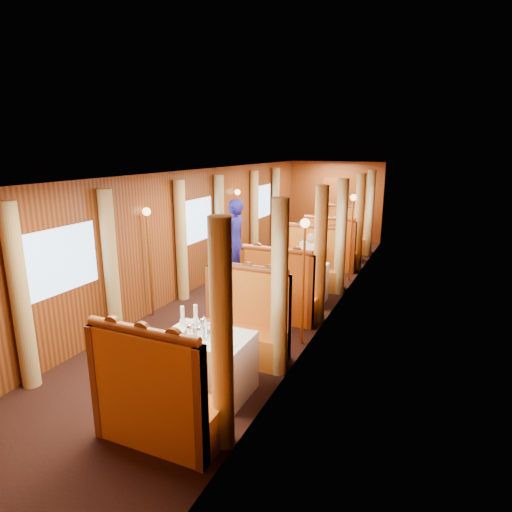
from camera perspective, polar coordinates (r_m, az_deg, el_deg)
The scene contains 48 objects.
floor at distance 8.75m, azimuth 0.84°, elevation -5.31°, with size 3.00×12.00×0.01m, color black, non-canonical shape.
ceiling at distance 8.25m, azimuth 0.90°, elevation 11.26°, with size 3.00×12.00×0.01m, color silver, non-canonical shape.
wall_far at distance 14.07m, azimuth 10.47°, elevation 7.20°, with size 3.00×2.50×0.01m, color brown, non-canonical shape.
wall_left at distance 9.09m, azimuth -7.89°, elevation 3.47°, with size 12.00×2.50×0.01m, color brown, non-canonical shape.
wall_right at distance 7.97m, azimuth 10.87°, elevation 1.81°, with size 12.00×2.50×0.01m, color brown, non-canonical shape.
doorway_far at distance 14.07m, azimuth 10.40°, elevation 6.18°, with size 0.80×0.04×2.00m, color brown.
table_near at distance 5.42m, azimuth -6.45°, elevation -14.06°, with size 1.05×0.72×0.75m, color white.
banquette_near_fwd at distance 4.67m, azimuth -13.03°, elevation -18.72°, with size 1.30×0.55×1.34m.
banquette_near_aft at distance 6.20m, azimuth -1.72°, elevation -9.65°, with size 1.30×0.55×1.34m.
table_mid at distance 8.38m, azimuth 5.59°, elevation -3.57°, with size 1.05×0.72×0.75m, color white.
banquette_mid_fwd at distance 7.46m, azimuth 3.14°, elevation -5.42°, with size 1.30×0.55×1.34m.
banquette_mid_aft at distance 9.30m, azimuth 7.55°, elevation -1.50°, with size 1.30×0.55×1.34m.
table_far at distance 11.65m, azimuth 10.99°, elevation 1.34°, with size 1.05×0.72×0.75m, color white.
banquette_far_fwd at distance 10.68m, azimuth 9.78°, elevation 0.48°, with size 1.30×0.55×1.34m.
banquette_far_aft at distance 12.61m, azimuth 12.04°, elevation 2.50°, with size 1.30×0.55×1.34m.
tea_tray at distance 5.29m, azimuth -7.90°, elevation -10.20°, with size 0.34×0.26×0.01m, color silver.
teapot_left at distance 5.20m, azimuth -8.68°, elevation -10.00°, with size 0.17×0.12×0.13m, color silver, non-canonical shape.
teapot_right at distance 5.16m, azimuth -7.47°, elevation -10.21°, with size 0.15×0.11×0.12m, color silver, non-canonical shape.
teapot_back at distance 5.33m, azimuth -6.96°, elevation -9.25°, with size 0.17×0.13×0.14m, color silver, non-canonical shape.
fruit_plate at distance 5.00m, azimuth -3.90°, elevation -11.51°, with size 0.22×0.22×0.05m.
cup_inboard at distance 5.50m, azimuth -9.76°, elevation -8.18°, with size 0.08×0.08×0.26m.
cup_outboard at distance 5.53m, azimuth -8.04°, elevation -8.00°, with size 0.08×0.08×0.26m.
rose_vase_mid at distance 8.25m, azimuth 5.77°, elevation 0.12°, with size 0.06×0.06×0.36m.
rose_vase_far at distance 11.55m, azimuth 11.27°, elevation 4.02°, with size 0.06×0.06×0.36m.
window_left_near at distance 6.40m, azimuth -24.36°, elevation -0.47°, with size 1.20×0.90×0.01m, color #87ADDD, non-canonical shape.
curtain_left_near_a at distance 5.92m, azimuth -28.95°, elevation -4.91°, with size 0.22×0.22×2.35m, color tan.
curtain_left_near_b at distance 6.92m, azimuth -18.80°, elevation -1.26°, with size 0.22×0.22×2.35m, color tan.
window_right_near at distance 4.68m, azimuth 1.01°, elevation -4.27°, with size 1.20×0.90×0.01m, color #87ADDD, non-canonical shape.
curtain_right_near_a at distance 4.17m, azimuth -4.57°, elevation -10.79°, with size 0.22×0.22×2.35m, color tan.
curtain_right_near_b at distance 5.50m, azimuth 3.13°, elevation -4.46°, with size 0.22×0.22×2.35m, color tan.
window_left_mid at distance 9.05m, azimuth -7.86°, elevation 4.71°, with size 1.20×0.90×0.01m, color #87ADDD, non-canonical shape.
curtain_left_mid_a at distance 8.40m, azimuth -9.94°, elevation 1.97°, with size 0.22×0.22×2.35m, color tan.
curtain_left_mid_b at distance 9.71m, azimuth -4.87°, elevation 3.80°, with size 0.22×0.22×2.35m, color tan.
window_right_mid at distance 7.93m, azimuth 10.83°, elevation 3.23°, with size 1.20×0.90×0.01m, color #87ADDD, non-canonical shape.
curtain_right_mid_a at distance 7.27m, azimuth 8.53°, elevation 0.11°, with size 0.22×0.22×2.35m, color tan.
curtain_right_mid_b at distance 8.75m, azimuth 11.24°, elevation 2.41°, with size 0.22×0.22×2.35m, color tan.
window_left_far at distance 12.14m, azimuth 0.82°, elevation 7.28°, with size 1.20×0.90×0.01m, color #87ADDD, non-canonical shape.
curtain_left_far_a at distance 11.42m, azimuth -0.22°, elevation 5.44°, with size 0.22×0.22×2.35m, color tan.
curtain_left_far_b at distance 12.85m, azimuth 2.61°, elevation 6.42°, with size 0.22×0.22×2.35m, color tan.
window_right_far at distance 11.33m, azimuth 14.89°, elevation 6.29°, with size 1.20×0.90×0.01m, color #87ADDD, non-canonical shape.
curtain_right_far_a at distance 10.62m, azimuth 13.56°, elevation 4.36°, with size 0.22×0.22×2.35m, color tan.
curtain_right_far_b at distance 12.14m, azimuth 14.91°, elevation 5.49°, with size 0.22×0.22×2.35m, color tan.
sconce_left_fore at distance 7.60m, azimuth -14.16°, elevation 2.06°, with size 0.14×0.14×1.95m.
sconce_right_fore at distance 6.31m, azimuth 6.43°, elevation -0.05°, with size 0.14×0.14×1.95m.
sconce_left_aft at distance 10.53m, azimuth -2.47°, elevation 5.82°, with size 0.14×0.14×1.95m.
sconce_right_aft at distance 9.65m, azimuth 12.70°, elevation 4.69°, with size 0.14×0.14×1.95m.
steward at distance 9.24m, azimuth -2.95°, elevation 1.81°, with size 0.69×0.45×1.88m, color navy.
passenger at distance 8.99m, azimuth 7.17°, elevation 0.05°, with size 0.40×0.44×0.76m.
Camera 1 is at (3.19, -7.60, 2.95)m, focal length 30.00 mm.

